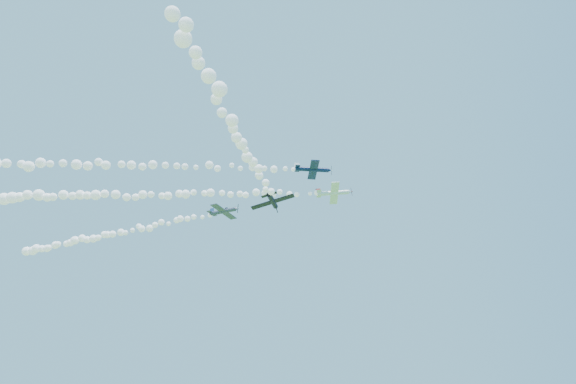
% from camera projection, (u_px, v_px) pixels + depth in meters
% --- Properties ---
extents(plane_white, '(7.66, 7.97, 2.34)m').
position_uv_depth(plane_white, '(334.00, 193.00, 98.77)').
color(plane_white, white).
extents(smoke_trail_white, '(66.32, 15.12, 3.17)m').
position_uv_depth(smoke_trail_white, '(159.00, 195.00, 98.93)').
color(smoke_trail_white, white).
extents(plane_navy, '(7.97, 8.44, 2.67)m').
position_uv_depth(plane_navy, '(313.00, 169.00, 98.62)').
color(plane_navy, '#0E1B3E').
extents(smoke_trail_navy, '(81.78, 23.43, 3.09)m').
position_uv_depth(smoke_trail_navy, '(92.00, 165.00, 96.31)').
color(smoke_trail_navy, white).
extents(plane_grey, '(7.73, 8.18, 2.31)m').
position_uv_depth(plane_grey, '(224.00, 211.00, 105.32)').
color(plane_grey, '#3C4258').
extents(smoke_trail_grey, '(62.03, 19.53, 3.42)m').
position_uv_depth(smoke_trail_grey, '(109.00, 235.00, 119.74)').
color(smoke_trail_grey, white).
extents(plane_black, '(7.18, 7.11, 2.22)m').
position_uv_depth(plane_black, '(273.00, 201.00, 79.26)').
color(plane_black, black).
extents(smoke_trail_black, '(5.43, 70.37, 2.88)m').
position_uv_depth(smoke_trail_black, '(198.00, 60.00, 45.12)').
color(smoke_trail_black, white).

